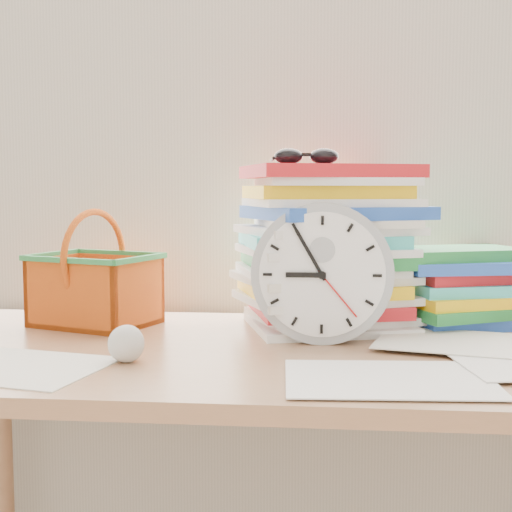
# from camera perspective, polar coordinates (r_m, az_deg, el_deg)

# --- Properties ---
(curtain) EXTENTS (2.40, 0.01, 2.50)m
(curtain) POSITION_cam_1_polar(r_m,az_deg,el_deg) (1.68, 1.88, 14.34)
(curtain) COLOR beige
(curtain) RESTS_ON room_shell
(desk) EXTENTS (1.40, 0.70, 0.75)m
(desk) POSITION_cam_1_polar(r_m,az_deg,el_deg) (1.33, 0.76, -10.45)
(desk) COLOR #9C6D49
(desk) RESTS_ON ground
(paper_stack) EXTENTS (0.43, 0.39, 0.34)m
(paper_stack) POSITION_cam_1_polar(r_m,az_deg,el_deg) (1.48, 5.75, 0.70)
(paper_stack) COLOR white
(paper_stack) RESTS_ON desk
(clock) EXTENTS (0.26, 0.05, 0.26)m
(clock) POSITION_cam_1_polar(r_m,az_deg,el_deg) (1.34, 5.31, -1.37)
(clock) COLOR #A0A5AA
(clock) RESTS_ON desk
(sunglasses) EXTENTS (0.16, 0.14, 0.04)m
(sunglasses) POSITION_cam_1_polar(r_m,az_deg,el_deg) (1.43, 4.04, 7.95)
(sunglasses) COLOR black
(sunglasses) RESTS_ON paper_stack
(book_stack) EXTENTS (0.33, 0.29, 0.17)m
(book_stack) POSITION_cam_1_polar(r_m,az_deg,el_deg) (1.56, 15.99, -2.43)
(book_stack) COLOR white
(book_stack) RESTS_ON desk
(basket) EXTENTS (0.29, 0.26, 0.24)m
(basket) POSITION_cam_1_polar(r_m,az_deg,el_deg) (1.54, -12.76, -0.99)
(basket) COLOR orange
(basket) RESTS_ON desk
(crumpled_ball) EXTENTS (0.06, 0.06, 0.06)m
(crumpled_ball) POSITION_cam_1_polar(r_m,az_deg,el_deg) (1.22, -10.37, -6.89)
(crumpled_ball) COLOR silver
(crumpled_ball) RESTS_ON desk
(scattered_papers) EXTENTS (1.26, 0.42, 0.02)m
(scattered_papers) POSITION_cam_1_polar(r_m,az_deg,el_deg) (1.31, 0.77, -7.05)
(scattered_papers) COLOR white
(scattered_papers) RESTS_ON desk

